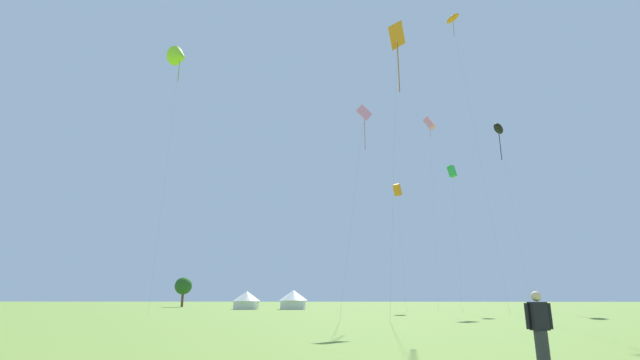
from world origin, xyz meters
TOP-DOWN VIEW (x-y plane):
  - kite_pink_box at (13.77, 51.93)m, footprint 1.77×1.57m
  - kite_orange_parafoil at (15.86, 43.69)m, footprint 3.28×3.34m
  - kite_lime_delta at (-14.71, 34.78)m, footprint 3.01×2.85m
  - kite_orange_diamond at (6.73, 27.97)m, footprint 2.45×2.24m
  - kite_pink_diamond at (3.78, 28.39)m, footprint 2.89×1.01m
  - kite_orange_box at (9.39, 55.28)m, footprint 1.38×1.65m
  - kite_black_parafoil at (25.54, 59.30)m, footprint 3.13×4.46m
  - kite_green_box at (15.60, 49.18)m, footprint 1.20×1.86m
  - person_spectator at (6.46, 5.25)m, footprint 0.57×0.31m
  - festival_tent_center at (-12.43, 60.60)m, footprint 3.92×3.92m
  - festival_tent_right at (-5.61, 60.60)m, footprint 4.16×4.16m
  - tree_distant_left at (-28.00, 76.81)m, footprint 3.12×3.12m

SIDE VIEW (x-z plane):
  - person_spectator at x=6.46m, z-range -0.02..1.71m
  - festival_tent_center at x=-12.43m, z-range 0.14..2.68m
  - festival_tent_right at x=-5.61m, z-range 0.14..2.85m
  - tree_distant_left at x=-28.00m, z-range 1.06..6.37m
  - kite_pink_diamond at x=3.78m, z-range 7.13..24.17m
  - kite_orange_box at x=9.39m, z-range 7.61..24.69m
  - kite_green_box at x=15.60m, z-range 8.07..25.84m
  - kite_orange_diamond at x=6.73m, z-range 10.38..34.69m
  - kite_pink_box at x=13.77m, z-range 11.80..37.39m
  - kite_lime_delta at x=-14.71m, z-range 12.24..39.28m
  - kite_black_parafoil at x=25.54m, z-range 12.83..40.11m
  - kite_orange_parafoil at x=15.86m, z-range 17.24..52.83m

